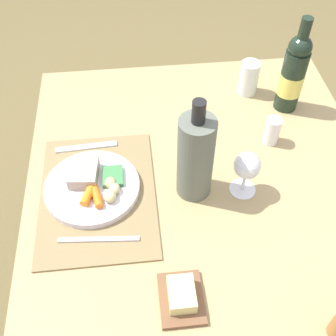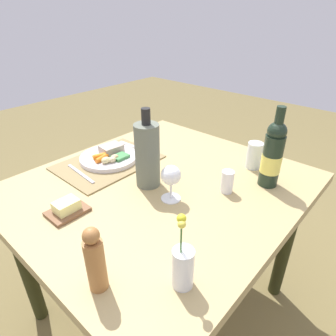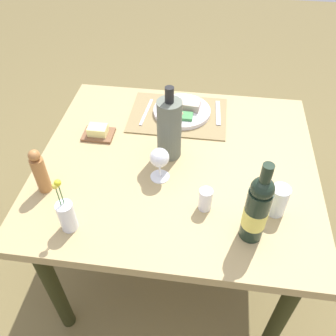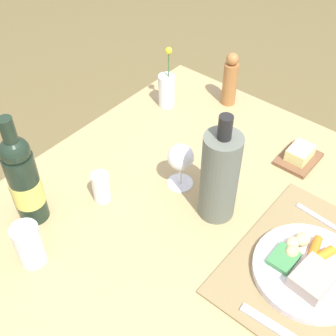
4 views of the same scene
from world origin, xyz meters
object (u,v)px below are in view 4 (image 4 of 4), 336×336
(water_tumbler, at_px, (30,247))
(butter_dish, at_px, (299,156))
(salt_shaker, at_px, (101,187))
(dining_table, at_px, (196,233))
(fork, at_px, (280,331))
(dinner_plate, at_px, (309,269))
(cooler_bottle, at_px, (220,176))
(wine_glass, at_px, (181,159))
(pepper_mill, at_px, (230,80))
(knife, at_px, (332,226))
(flower_vase, at_px, (167,89))
(wine_bottle, at_px, (24,180))

(water_tumbler, distance_m, butter_dish, 0.79)
(salt_shaker, height_order, butter_dish, salt_shaker)
(dining_table, height_order, fork, fork)
(water_tumbler, height_order, butter_dish, water_tumbler)
(dinner_plate, bearing_deg, cooler_bottle, 85.13)
(wine_glass, distance_m, water_tumbler, 0.44)
(fork, xyz_separation_m, water_tumbler, (-0.22, 0.54, 0.04))
(dining_table, height_order, wine_glass, wine_glass)
(salt_shaker, bearing_deg, fork, -92.75)
(cooler_bottle, bearing_deg, salt_shaker, 121.54)
(dinner_plate, distance_m, pepper_mill, 0.70)
(knife, bearing_deg, salt_shaker, 124.76)
(dining_table, relative_size, pepper_mill, 5.84)
(flower_vase, distance_m, butter_dish, 0.48)
(flower_vase, xyz_separation_m, water_tumbler, (-0.68, -0.16, -0.01))
(fork, xyz_separation_m, knife, (0.33, 0.04, 0.00))
(dining_table, distance_m, butter_dish, 0.38)
(water_tumbler, xyz_separation_m, butter_dish, (0.72, -0.32, -0.03))
(cooler_bottle, distance_m, butter_dish, 0.34)
(wine_bottle, bearing_deg, dinner_plate, -65.10)
(cooler_bottle, bearing_deg, water_tumbler, 148.72)
(salt_shaker, bearing_deg, dinner_plate, -75.71)
(cooler_bottle, bearing_deg, wine_glass, 82.51)
(cooler_bottle, distance_m, water_tumbler, 0.48)
(dining_table, xyz_separation_m, water_tumbler, (-0.37, 0.21, 0.14))
(dinner_plate, bearing_deg, wine_glass, 84.26)
(flower_vase, relative_size, wine_bottle, 0.69)
(dining_table, bearing_deg, wine_glass, 62.11)
(wine_glass, xyz_separation_m, butter_dish, (0.30, -0.21, -0.08))
(dinner_plate, relative_size, knife, 1.28)
(fork, xyz_separation_m, flower_vase, (0.47, 0.70, 0.06))
(wine_bottle, xyz_separation_m, butter_dish, (0.63, -0.43, -0.11))
(salt_shaker, xyz_separation_m, cooler_bottle, (0.16, -0.26, 0.09))
(knife, relative_size, water_tumbler, 1.75)
(knife, xyz_separation_m, flower_vase, (0.14, 0.67, 0.06))
(wine_glass, distance_m, butter_dish, 0.37)
(pepper_mill, xyz_separation_m, wine_bottle, (-0.74, 0.10, 0.04))
(wine_glass, xyz_separation_m, pepper_mill, (0.41, 0.12, -0.01))
(dinner_plate, relative_size, pepper_mill, 1.39)
(salt_shaker, distance_m, cooler_bottle, 0.32)
(fork, xyz_separation_m, salt_shaker, (0.03, 0.56, 0.04))
(dining_table, xyz_separation_m, dinner_plate, (0.01, -0.31, 0.11))
(fork, relative_size, wine_bottle, 0.58)
(dinner_plate, relative_size, butter_dish, 2.01)
(wine_glass, distance_m, pepper_mill, 0.43)
(fork, relative_size, cooler_bottle, 0.59)
(wine_glass, xyz_separation_m, flower_vase, (0.26, 0.27, -0.03))
(dining_table, bearing_deg, pepper_mill, 25.30)
(fork, bearing_deg, cooler_bottle, 54.57)
(dinner_plate, relative_size, salt_shaker, 2.97)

